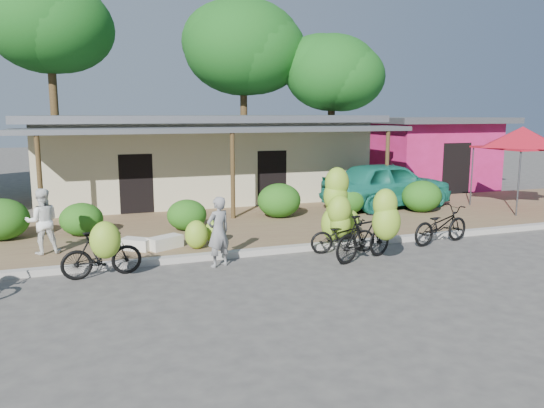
{
  "coord_description": "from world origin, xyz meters",
  "views": [
    {
      "loc": [
        -4.43,
        -9.97,
        3.41
      ],
      "look_at": [
        -0.06,
        2.24,
        1.2
      ],
      "focal_mm": 35.0,
      "sensor_mm": 36.0,
      "label": 1
    }
  ],
  "objects_px": {
    "sack_far": "(136,244)",
    "vendor": "(218,232)",
    "bike_left": "(102,251)",
    "tree_center_right": "(239,46)",
    "bystander": "(42,221)",
    "bike_center": "(339,217)",
    "teal_van": "(387,184)",
    "bike_right": "(371,231)",
    "red_canopy": "(522,137)",
    "bike_far_right": "(441,225)",
    "tree_near_right": "(328,71)",
    "tree_far_center": "(44,22)",
    "sack_near": "(165,242)"
  },
  "relations": [
    {
      "from": "sack_far",
      "to": "vendor",
      "type": "height_order",
      "value": "vendor"
    },
    {
      "from": "bike_left",
      "to": "vendor",
      "type": "height_order",
      "value": "vendor"
    },
    {
      "from": "tree_center_right",
      "to": "bystander",
      "type": "height_order",
      "value": "tree_center_right"
    },
    {
      "from": "bike_center",
      "to": "bystander",
      "type": "height_order",
      "value": "bike_center"
    },
    {
      "from": "teal_van",
      "to": "bike_right",
      "type": "bearing_deg",
      "value": 137.68
    },
    {
      "from": "red_canopy",
      "to": "sack_far",
      "type": "distance_m",
      "value": 13.51
    },
    {
      "from": "red_canopy",
      "to": "bike_far_right",
      "type": "height_order",
      "value": "red_canopy"
    },
    {
      "from": "vendor",
      "to": "teal_van",
      "type": "distance_m",
      "value": 8.82
    },
    {
      "from": "bike_center",
      "to": "bike_far_right",
      "type": "bearing_deg",
      "value": -88.2
    },
    {
      "from": "tree_center_right",
      "to": "vendor",
      "type": "height_order",
      "value": "tree_center_right"
    },
    {
      "from": "tree_near_right",
      "to": "red_canopy",
      "type": "xyz_separation_m",
      "value": [
        2.6,
        -10.16,
        -2.91
      ]
    },
    {
      "from": "tree_far_center",
      "to": "red_canopy",
      "type": "relative_size",
      "value": 2.68
    },
    {
      "from": "tree_center_right",
      "to": "sack_near",
      "type": "xyz_separation_m",
      "value": [
        -5.94,
        -13.67,
        -6.53
      ]
    },
    {
      "from": "tree_center_right",
      "to": "bike_right",
      "type": "relative_size",
      "value": 4.74
    },
    {
      "from": "bike_far_right",
      "to": "teal_van",
      "type": "height_order",
      "value": "teal_van"
    },
    {
      "from": "bystander",
      "to": "bike_right",
      "type": "bearing_deg",
      "value": 153.76
    },
    {
      "from": "tree_far_center",
      "to": "bike_center",
      "type": "distance_m",
      "value": 17.32
    },
    {
      "from": "bike_far_right",
      "to": "bystander",
      "type": "bearing_deg",
      "value": 67.22
    },
    {
      "from": "bike_right",
      "to": "sack_near",
      "type": "relative_size",
      "value": 2.26
    },
    {
      "from": "tree_center_right",
      "to": "teal_van",
      "type": "xyz_separation_m",
      "value": [
        2.4,
        -10.41,
        -5.86
      ]
    },
    {
      "from": "bike_center",
      "to": "teal_van",
      "type": "bearing_deg",
      "value": -34.71
    },
    {
      "from": "tree_near_right",
      "to": "bike_center",
      "type": "distance_m",
      "value": 14.8
    },
    {
      "from": "tree_center_right",
      "to": "tree_near_right",
      "type": "height_order",
      "value": "tree_center_right"
    },
    {
      "from": "tree_center_right",
      "to": "bike_center",
      "type": "distance_m",
      "value": 16.06
    },
    {
      "from": "teal_van",
      "to": "sack_far",
      "type": "bearing_deg",
      "value": 101.92
    },
    {
      "from": "bike_center",
      "to": "sack_near",
      "type": "bearing_deg",
      "value": 83.2
    },
    {
      "from": "red_canopy",
      "to": "teal_van",
      "type": "bearing_deg",
      "value": 157.44
    },
    {
      "from": "bike_right",
      "to": "bystander",
      "type": "distance_m",
      "value": 7.72
    },
    {
      "from": "tree_center_right",
      "to": "bike_center",
      "type": "height_order",
      "value": "tree_center_right"
    },
    {
      "from": "bike_far_right",
      "to": "sack_far",
      "type": "xyz_separation_m",
      "value": [
        -7.73,
        1.58,
        -0.24
      ]
    },
    {
      "from": "bike_right",
      "to": "sack_near",
      "type": "xyz_separation_m",
      "value": [
        -4.36,
        2.43,
        -0.48
      ]
    },
    {
      "from": "sack_near",
      "to": "tree_near_right",
      "type": "bearing_deg",
      "value": 49.58
    },
    {
      "from": "vendor",
      "to": "tree_center_right",
      "type": "bearing_deg",
      "value": -130.26
    },
    {
      "from": "tree_far_center",
      "to": "bike_center",
      "type": "height_order",
      "value": "tree_far_center"
    },
    {
      "from": "sack_far",
      "to": "bike_center",
      "type": "bearing_deg",
      "value": -14.27
    },
    {
      "from": "tree_center_right",
      "to": "tree_near_right",
      "type": "relative_size",
      "value": 1.24
    },
    {
      "from": "bike_left",
      "to": "sack_near",
      "type": "height_order",
      "value": "bike_left"
    },
    {
      "from": "sack_far",
      "to": "tree_far_center",
      "type": "bearing_deg",
      "value": 100.31
    },
    {
      "from": "tree_far_center",
      "to": "bike_far_right",
      "type": "height_order",
      "value": "tree_far_center"
    },
    {
      "from": "tree_far_center",
      "to": "bike_right",
      "type": "bearing_deg",
      "value": -64.54
    },
    {
      "from": "red_canopy",
      "to": "tree_center_right",
      "type": "bearing_deg",
      "value": 118.5
    },
    {
      "from": "teal_van",
      "to": "bike_far_right",
      "type": "bearing_deg",
      "value": 157.37
    },
    {
      "from": "bike_right",
      "to": "bystander",
      "type": "relative_size",
      "value": 1.22
    },
    {
      "from": "tree_far_center",
      "to": "bike_center",
      "type": "bearing_deg",
      "value": -63.1
    },
    {
      "from": "bike_left",
      "to": "bystander",
      "type": "bearing_deg",
      "value": 24.39
    },
    {
      "from": "sack_near",
      "to": "tree_center_right",
      "type": "bearing_deg",
      "value": 66.53
    },
    {
      "from": "tree_center_right",
      "to": "tree_far_center",
      "type": "bearing_deg",
      "value": -176.82
    },
    {
      "from": "bike_far_right",
      "to": "vendor",
      "type": "distance_m",
      "value": 6.09
    },
    {
      "from": "sack_near",
      "to": "bystander",
      "type": "relative_size",
      "value": 0.54
    },
    {
      "from": "bike_right",
      "to": "bike_far_right",
      "type": "xyz_separation_m",
      "value": [
        2.68,
        0.95,
        -0.25
      ]
    }
  ]
}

